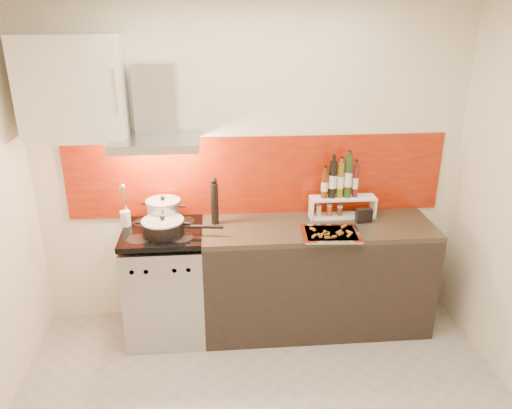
{
  "coord_description": "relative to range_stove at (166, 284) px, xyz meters",
  "views": [
    {
      "loc": [
        -0.29,
        -2.37,
        2.48
      ],
      "look_at": [
        0.0,
        0.95,
        1.15
      ],
      "focal_mm": 35.0,
      "sensor_mm": 36.0,
      "label": 1
    }
  ],
  "objects": [
    {
      "name": "back_wall",
      "position": [
        0.7,
        0.3,
        0.86
      ],
      "size": [
        3.4,
        0.02,
        2.6
      ],
      "primitive_type": "cube",
      "color": "silver",
      "rests_on": "ground"
    },
    {
      "name": "saute_pan",
      "position": [
        0.02,
        -0.06,
        0.52
      ],
      "size": [
        0.6,
        0.31,
        0.14
      ],
      "color": "black",
      "rests_on": "range_stove"
    },
    {
      "name": "utensil_jar",
      "position": [
        -0.28,
        0.1,
        0.57
      ],
      "size": [
        0.08,
        0.12,
        0.37
      ],
      "color": "silver",
      "rests_on": "range_stove"
    },
    {
      "name": "upper_cabinet",
      "position": [
        -0.55,
        0.13,
        1.51
      ],
      "size": [
        0.7,
        0.35,
        0.72
      ],
      "primitive_type": "cube",
      "color": "silver",
      "rests_on": "back_wall"
    },
    {
      "name": "counter",
      "position": [
        1.2,
        0.0,
        0.01
      ],
      "size": [
        1.8,
        0.6,
        0.9
      ],
      "color": "black",
      "rests_on": "ground"
    },
    {
      "name": "caddy_box",
      "position": [
        1.56,
        0.03,
        0.52
      ],
      "size": [
        0.13,
        0.07,
        0.11
      ],
      "primitive_type": "cube",
      "rotation": [
        0.0,
        0.0,
        0.13
      ],
      "color": "black",
      "rests_on": "counter"
    },
    {
      "name": "stock_pot",
      "position": [
        0.01,
        0.13,
        0.57
      ],
      "size": [
        0.26,
        0.26,
        0.23
      ],
      "color": "#B7B7BA",
      "rests_on": "range_stove"
    },
    {
      "name": "baking_tray",
      "position": [
        1.25,
        -0.19,
        0.47
      ],
      "size": [
        0.45,
        0.36,
        0.03
      ],
      "color": "silver",
      "rests_on": "counter"
    },
    {
      "name": "pepper_mill",
      "position": [
        0.4,
        0.11,
        0.64
      ],
      "size": [
        0.06,
        0.06,
        0.37
      ],
      "color": "black",
      "rests_on": "counter"
    },
    {
      "name": "step_shelf",
      "position": [
        1.4,
        0.16,
        0.67
      ],
      "size": [
        0.53,
        0.14,
        0.5
      ],
      "color": "white",
      "rests_on": "counter"
    },
    {
      "name": "backsplash",
      "position": [
        0.75,
        0.29,
        0.78
      ],
      "size": [
        3.0,
        0.02,
        0.64
      ],
      "primitive_type": "cube",
      "color": "maroon",
      "rests_on": "back_wall"
    },
    {
      "name": "range_hood",
      "position": [
        0.0,
        0.14,
        1.3
      ],
      "size": [
        0.62,
        0.5,
        0.61
      ],
      "color": "#B7B7BA",
      "rests_on": "back_wall"
    },
    {
      "name": "range_stove",
      "position": [
        0.0,
        0.0,
        0.0
      ],
      "size": [
        0.6,
        0.6,
        0.91
      ],
      "color": "#B7B7BA",
      "rests_on": "ground"
    }
  ]
}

